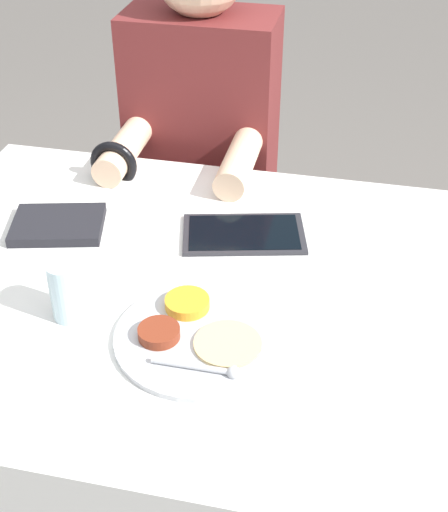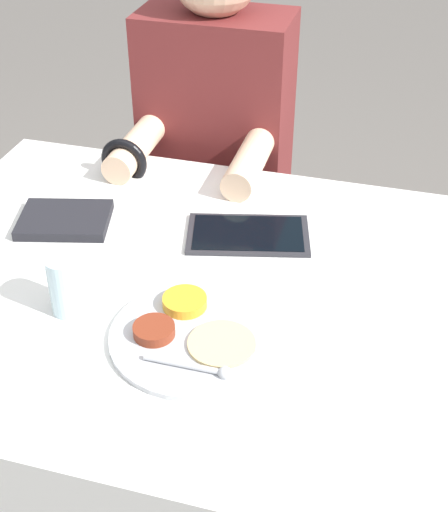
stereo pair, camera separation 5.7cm
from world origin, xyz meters
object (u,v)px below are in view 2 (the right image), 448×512
(thali_tray, at_px, (193,333))
(person_diner, at_px, (216,179))
(tablet_device, at_px, (248,234))
(red_notebook, at_px, (65,220))
(drinking_glass, at_px, (67,285))

(thali_tray, bearing_deg, person_diner, 103.37)
(thali_tray, distance_m, tablet_device, 0.32)
(red_notebook, distance_m, drinking_glass, 0.28)
(red_notebook, bearing_deg, thali_tray, -35.86)
(red_notebook, bearing_deg, person_diner, 70.32)
(tablet_device, height_order, person_diner, person_diner)
(person_diner, bearing_deg, tablet_device, -66.05)
(thali_tray, relative_size, drinking_glass, 2.62)
(tablet_device, bearing_deg, thali_tray, -92.94)
(thali_tray, height_order, drinking_glass, drinking_glass)
(red_notebook, bearing_deg, tablet_device, 8.63)
(drinking_glass, bearing_deg, person_diner, 86.35)
(thali_tray, bearing_deg, tablet_device, 87.06)
(tablet_device, xyz_separation_m, person_diner, (-0.20, 0.44, -0.14))
(tablet_device, height_order, drinking_glass, drinking_glass)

